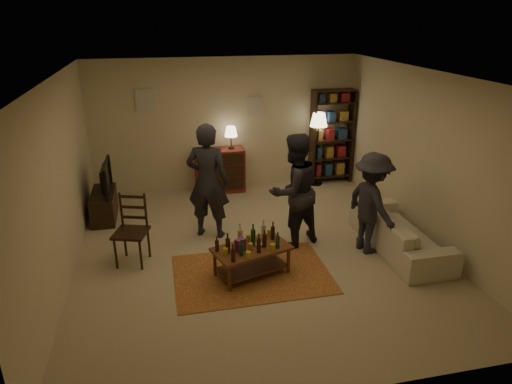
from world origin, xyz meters
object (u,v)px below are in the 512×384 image
object	(u,v)px
bookshelf	(331,136)
sofa	(400,231)
dresser	(220,169)
floor_lamp	(319,125)
person_right	(294,191)
coffee_table	(251,250)
tv_stand	(104,198)
dining_chair	(132,227)
person_by_sofa	(372,203)
person_left	(208,181)

from	to	relation	value
bookshelf	sofa	xyz separation A→B (m)	(-0.05, -3.18, -0.73)
dresser	bookshelf	world-z (taller)	bookshelf
floor_lamp	person_right	xyz separation A→B (m)	(-1.29, -2.51, -0.41)
coffee_table	bookshelf	bearing A→B (deg)	54.11
coffee_table	tv_stand	distance (m)	3.30
dining_chair	person_by_sofa	size ratio (longest dim) A/B	0.67
dresser	sofa	distance (m)	3.93
dresser	floor_lamp	world-z (taller)	floor_lamp
person_right	person_by_sofa	bearing A→B (deg)	134.19
person_left	sofa	bearing A→B (deg)	-178.62
sofa	person_by_sofa	size ratio (longest dim) A/B	1.31
person_left	person_by_sofa	distance (m)	2.60
tv_stand	bookshelf	world-z (taller)	bookshelf
person_right	person_by_sofa	size ratio (longest dim) A/B	1.15
coffee_table	person_left	xyz separation A→B (m)	(-0.42, 1.39, 0.57)
dining_chair	floor_lamp	xyz separation A→B (m)	(3.77, 2.54, 0.76)
sofa	dining_chair	bearing A→B (deg)	82.85
sofa	person_right	xyz separation A→B (m)	(-1.59, 0.54, 0.61)
person_right	dresser	bearing A→B (deg)	-94.97
dresser	person_by_sofa	world-z (taller)	person_by_sofa
floor_lamp	person_left	bearing A→B (deg)	-143.05
tv_stand	dresser	xyz separation A→B (m)	(2.25, 0.91, 0.09)
coffee_table	person_left	size ratio (longest dim) A/B	0.62
person_right	floor_lamp	bearing A→B (deg)	-139.28
tv_stand	person_left	distance (m)	2.16
dining_chair	person_by_sofa	distance (m)	3.61
dresser	person_right	xyz separation A→B (m)	(0.80, -2.58, 0.44)
coffee_table	dining_chair	bearing A→B (deg)	154.66
bookshelf	person_left	world-z (taller)	bookshelf
tv_stand	sofa	xyz separation A→B (m)	(4.64, -2.20, -0.08)
person_left	person_right	distance (m)	1.40
dining_chair	person_left	bearing A→B (deg)	44.72
person_left	person_by_sofa	world-z (taller)	person_left
coffee_table	tv_stand	world-z (taller)	tv_stand
dining_chair	person_by_sofa	world-z (taller)	person_by_sofa
sofa	person_right	distance (m)	1.79
tv_stand	person_left	xyz separation A→B (m)	(1.78, -1.07, 0.57)
coffee_table	tv_stand	xyz separation A→B (m)	(-2.20, 2.46, -0.01)
dresser	dining_chair	bearing A→B (deg)	-122.92
tv_stand	floor_lamp	xyz separation A→B (m)	(4.34, 0.85, 0.94)
sofa	person_left	xyz separation A→B (m)	(-2.87, 1.13, 0.66)
tv_stand	bookshelf	size ratio (longest dim) A/B	0.52
person_left	person_right	size ratio (longest dim) A/B	1.05
dining_chair	dresser	xyz separation A→B (m)	(1.68, 2.60, -0.09)
person_right	person_by_sofa	xyz separation A→B (m)	(1.09, -0.48, -0.12)
dining_chair	person_left	world-z (taller)	person_left
dining_chair	person_left	xyz separation A→B (m)	(1.21, 0.61, 0.39)
tv_stand	dining_chair	bearing A→B (deg)	-71.41
floor_lamp	tv_stand	bearing A→B (deg)	-168.91
coffee_table	dresser	bearing A→B (deg)	89.10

